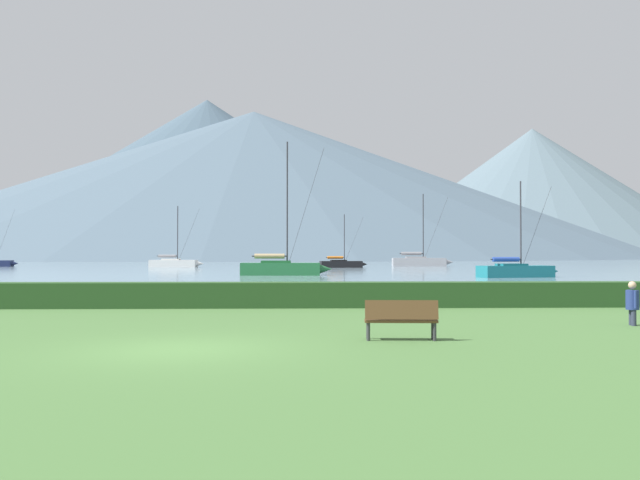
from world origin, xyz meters
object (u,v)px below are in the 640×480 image
sailboat_slip_0 (420,261)px  sailboat_slip_2 (342,264)px  sailboat_slip_3 (282,267)px  park_bench_near_path (401,318)px  sailboat_slip_6 (174,263)px  sailboat_slip_4 (516,270)px  person_seated_viewer (632,301)px

sailboat_slip_0 → sailboat_slip_2: 14.84m
sailboat_slip_3 → park_bench_near_path: 45.72m
sailboat_slip_3 → park_bench_near_path: size_ratio=7.04×
sailboat_slip_0 → sailboat_slip_6: size_ratio=1.27×
sailboat_slip_4 → person_seated_viewer: size_ratio=6.43×
sailboat_slip_3 → sailboat_slip_2: bearing=77.4°
sailboat_slip_3 → sailboat_slip_6: sailboat_slip_3 is taller
sailboat_slip_4 → park_bench_near_path: (-15.78, -39.65, -0.05)m
sailboat_slip_2 → sailboat_slip_0: bearing=26.7°
sailboat_slip_0 → sailboat_slip_4: (-0.12, -44.98, -0.17)m
sailboat_slip_3 → person_seated_viewer: size_ratio=9.75×
sailboat_slip_3 → sailboat_slip_4: sailboat_slip_3 is taller
sailboat_slip_0 → person_seated_viewer: sailboat_slip_0 is taller
sailboat_slip_2 → sailboat_slip_3: bearing=-111.0°
sailboat_slip_6 → person_seated_viewer: (26.67, -75.89, 0.07)m
sailboat_slip_2 → park_bench_near_path: size_ratio=4.22×
person_seated_viewer → park_bench_near_path: bearing=-149.5°
sailboat_slip_2 → person_seated_viewer: size_ratio=5.85×
sailboat_slip_6 → person_seated_viewer: size_ratio=6.85×
sailboat_slip_4 → sailboat_slip_6: (-35.42, 39.22, 0.03)m
park_bench_near_path → person_seated_viewer: (7.04, 2.98, 0.15)m
park_bench_near_path → sailboat_slip_6: bearing=107.7°
sailboat_slip_0 → sailboat_slip_4: bearing=-86.9°
sailboat_slip_4 → sailboat_slip_3: bearing=151.6°
sailboat_slip_6 → sailboat_slip_3: bearing=-60.9°
sailboat_slip_3 → sailboat_slip_4: 20.52m
sailboat_slip_0 → sailboat_slip_6: bearing=-167.6°
sailboat_slip_3 → person_seated_viewer: 43.95m
sailboat_slip_0 → sailboat_slip_4: 44.98m
sailboat_slip_4 → park_bench_near_path: 42.68m
sailboat_slip_4 → park_bench_near_path: bearing=-123.4°
sailboat_slip_6 → sailboat_slip_2: bearing=-2.5°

